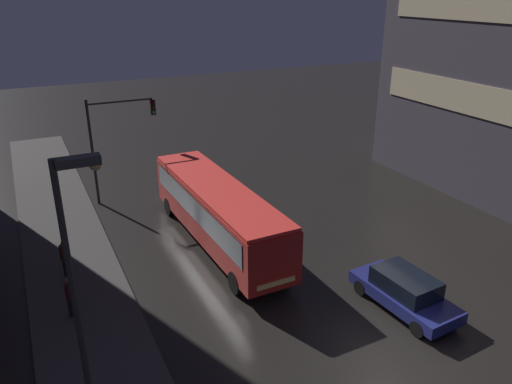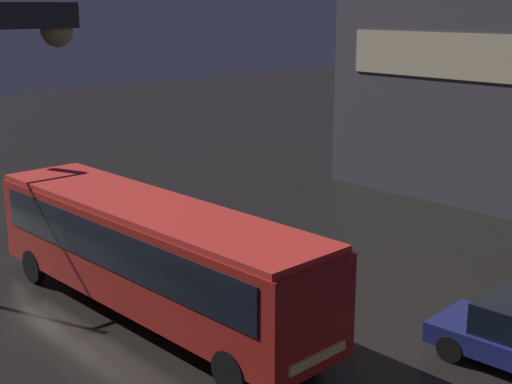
{
  "view_description": "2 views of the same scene",
  "coord_description": "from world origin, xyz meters",
  "px_view_note": "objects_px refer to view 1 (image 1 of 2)",
  "views": [
    {
      "loc": [
        -10.11,
        -10.34,
        11.97
      ],
      "look_at": [
        0.89,
        12.17,
        1.62
      ],
      "focal_mm": 35.0,
      "sensor_mm": 36.0,
      "label": 1
    },
    {
      "loc": [
        -11.9,
        -4.36,
        8.04
      ],
      "look_at": [
        2.18,
        10.96,
        2.57
      ],
      "focal_mm": 50.0,
      "sensor_mm": 36.0,
      "label": 2
    }
  ],
  "objects_px": {
    "pedestrian_near": "(70,294)",
    "street_lamp_sidewalk": "(77,255)",
    "bus_near": "(218,209)",
    "traffic_light_main": "(115,131)",
    "car_taxi": "(405,291)",
    "pedestrian_mid": "(65,255)"
  },
  "relations": [
    {
      "from": "car_taxi",
      "to": "traffic_light_main",
      "type": "relative_size",
      "value": 0.75
    },
    {
      "from": "car_taxi",
      "to": "street_lamp_sidewalk",
      "type": "height_order",
      "value": "street_lamp_sidewalk"
    },
    {
      "from": "bus_near",
      "to": "car_taxi",
      "type": "height_order",
      "value": "bus_near"
    },
    {
      "from": "street_lamp_sidewalk",
      "to": "car_taxi",
      "type": "bearing_deg",
      "value": 0.0
    },
    {
      "from": "pedestrian_mid",
      "to": "street_lamp_sidewalk",
      "type": "relative_size",
      "value": 0.21
    },
    {
      "from": "pedestrian_near",
      "to": "traffic_light_main",
      "type": "distance_m",
      "value": 12.23
    },
    {
      "from": "car_taxi",
      "to": "traffic_light_main",
      "type": "bearing_deg",
      "value": -68.14
    },
    {
      "from": "pedestrian_near",
      "to": "traffic_light_main",
      "type": "bearing_deg",
      "value": 144.61
    },
    {
      "from": "bus_near",
      "to": "pedestrian_mid",
      "type": "distance_m",
      "value": 7.25
    },
    {
      "from": "bus_near",
      "to": "street_lamp_sidewalk",
      "type": "height_order",
      "value": "street_lamp_sidewalk"
    },
    {
      "from": "car_taxi",
      "to": "pedestrian_mid",
      "type": "relative_size",
      "value": 2.73
    },
    {
      "from": "car_taxi",
      "to": "pedestrian_near",
      "type": "distance_m",
      "value": 13.0
    },
    {
      "from": "bus_near",
      "to": "pedestrian_mid",
      "type": "xyz_separation_m",
      "value": [
        -7.22,
        -0.11,
        -0.73
      ]
    },
    {
      "from": "bus_near",
      "to": "car_taxi",
      "type": "relative_size",
      "value": 2.51
    },
    {
      "from": "traffic_light_main",
      "to": "pedestrian_near",
      "type": "bearing_deg",
      "value": -110.81
    },
    {
      "from": "bus_near",
      "to": "traffic_light_main",
      "type": "relative_size",
      "value": 1.87
    },
    {
      "from": "pedestrian_near",
      "to": "street_lamp_sidewalk",
      "type": "distance_m",
      "value": 6.55
    },
    {
      "from": "bus_near",
      "to": "pedestrian_near",
      "type": "distance_m",
      "value": 8.13
    },
    {
      "from": "car_taxi",
      "to": "traffic_light_main",
      "type": "height_order",
      "value": "traffic_light_main"
    },
    {
      "from": "bus_near",
      "to": "street_lamp_sidewalk",
      "type": "distance_m",
      "value": 11.57
    },
    {
      "from": "bus_near",
      "to": "pedestrian_mid",
      "type": "height_order",
      "value": "bus_near"
    },
    {
      "from": "traffic_light_main",
      "to": "street_lamp_sidewalk",
      "type": "height_order",
      "value": "street_lamp_sidewalk"
    }
  ]
}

